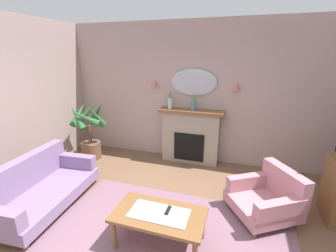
# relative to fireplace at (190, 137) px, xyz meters

# --- Properties ---
(wall_back) EXTENTS (6.94, 0.10, 2.93)m
(wall_back) POSITION_rel_fireplace_xyz_m (0.21, 0.22, 0.89)
(wall_back) COLOR #B29993
(wall_back) RESTS_ON ground
(patterned_rug) EXTENTS (3.20, 2.40, 0.01)m
(patterned_rug) POSITION_rel_fireplace_xyz_m (0.21, -2.50, -0.56)
(patterned_rug) COLOR #7F5B6B
(patterned_rug) RESTS_ON ground
(fireplace) EXTENTS (1.36, 0.36, 1.16)m
(fireplace) POSITION_rel_fireplace_xyz_m (0.00, 0.00, 0.00)
(fireplace) COLOR gray
(fireplace) RESTS_ON ground
(mantel_vase_left) EXTENTS (0.10, 0.10, 0.40)m
(mantel_vase_left) POSITION_rel_fireplace_xyz_m (-0.45, -0.03, 0.80)
(mantel_vase_left) COLOR silver
(mantel_vase_left) RESTS_ON fireplace
(mantel_vase_centre) EXTENTS (0.10, 0.10, 0.34)m
(mantel_vase_centre) POSITION_rel_fireplace_xyz_m (0.05, -0.03, 0.76)
(mantel_vase_centre) COLOR #4C7093
(mantel_vase_centre) RESTS_ON fireplace
(wall_mirror) EXTENTS (0.96, 0.06, 0.56)m
(wall_mirror) POSITION_rel_fireplace_xyz_m (0.00, 0.14, 1.14)
(wall_mirror) COLOR #B2BCC6
(wall_sconce_left) EXTENTS (0.14, 0.14, 0.14)m
(wall_sconce_left) POSITION_rel_fireplace_xyz_m (-0.85, 0.09, 1.09)
(wall_sconce_left) COLOR #D17066
(wall_sconce_right) EXTENTS (0.14, 0.14, 0.14)m
(wall_sconce_right) POSITION_rel_fireplace_xyz_m (0.85, 0.09, 1.09)
(wall_sconce_right) COLOR #D17066
(coffee_table) EXTENTS (1.10, 0.60, 0.45)m
(coffee_table) POSITION_rel_fireplace_xyz_m (0.15, -2.39, -0.19)
(coffee_table) COLOR brown
(coffee_table) RESTS_ON ground
(tv_remote) EXTENTS (0.04, 0.16, 0.02)m
(tv_remote) POSITION_rel_fireplace_xyz_m (0.24, -2.33, -0.12)
(tv_remote) COLOR black
(tv_remote) RESTS_ON coffee_table
(floral_couch) EXTENTS (0.99, 1.77, 0.76)m
(floral_couch) POSITION_rel_fireplace_xyz_m (-1.87, -2.24, -0.25)
(floral_couch) COLOR gray
(floral_couch) RESTS_ON ground
(armchair_near_fireplace) EXTENTS (1.12, 1.12, 0.71)m
(armchair_near_fireplace) POSITION_rel_fireplace_xyz_m (1.46, -1.42, -0.27)
(armchair_near_fireplace) COLOR #B77A84
(armchair_near_fireplace) RESTS_ON ground
(potted_plant_corner_palm) EXTENTS (0.82, 0.83, 1.30)m
(potted_plant_corner_palm) POSITION_rel_fireplace_xyz_m (-2.17, -0.53, 0.09)
(potted_plant_corner_palm) COLOR brown
(potted_plant_corner_palm) RESTS_ON ground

